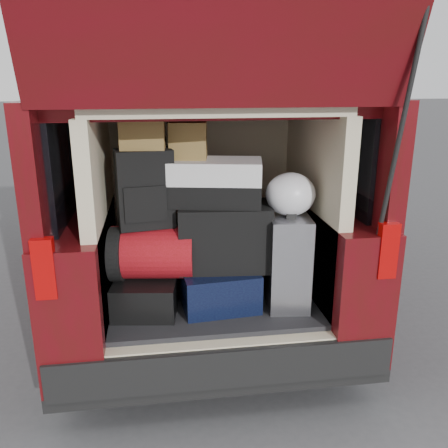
{
  "coord_description": "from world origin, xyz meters",
  "views": [
    {
      "loc": [
        -0.32,
        -2.51,
        1.88
      ],
      "look_at": [
        0.07,
        0.2,
        1.04
      ],
      "focal_mm": 38.0,
      "sensor_mm": 36.0,
      "label": 1
    }
  ],
  "objects": [
    {
      "name": "ground",
      "position": [
        0.0,
        0.0,
        0.0
      ],
      "size": [
        80.0,
        80.0,
        0.0
      ],
      "primitive_type": "plane",
      "color": "#3B3B3D",
      "rests_on": "ground"
    },
    {
      "name": "minivan",
      "position": [
        0.0,
        1.86,
        0.91
      ],
      "size": [
        1.9,
        5.35,
        2.77
      ],
      "color": "black",
      "rests_on": "ground"
    },
    {
      "name": "load_floor",
      "position": [
        0.0,
        0.28,
        0.28
      ],
      "size": [
        1.24,
        1.05,
        0.55
      ],
      "primitive_type": "cube",
      "color": "black",
      "rests_on": "ground"
    },
    {
      "name": "black_hardshell",
      "position": [
        -0.4,
        0.15,
        0.65
      ],
      "size": [
        0.43,
        0.54,
        0.2
      ],
      "primitive_type": "cube",
      "rotation": [
        0.0,
        0.0,
        -0.14
      ],
      "color": "black",
      "rests_on": "load_floor"
    },
    {
      "name": "navy_hardshell",
      "position": [
        0.02,
        0.18,
        0.67
      ],
      "size": [
        0.49,
        0.58,
        0.24
      ],
      "primitive_type": "cube",
      "rotation": [
        0.0,
        0.0,
        0.09
      ],
      "color": "black",
      "rests_on": "load_floor"
    },
    {
      "name": "silver_roller",
      "position": [
        0.44,
        0.08,
        0.83
      ],
      "size": [
        0.27,
        0.4,
        0.56
      ],
      "primitive_type": "cube",
      "rotation": [
        0.0,
        0.0,
        -0.11
      ],
      "color": "white",
      "rests_on": "load_floor"
    },
    {
      "name": "red_duffel",
      "position": [
        -0.36,
        0.13,
        0.9
      ],
      "size": [
        0.51,
        0.37,
        0.31
      ],
      "primitive_type": "cube",
      "rotation": [
        0.0,
        0.0,
        -0.13
      ],
      "color": "maroon",
      "rests_on": "black_hardshell"
    },
    {
      "name": "black_soft_case",
      "position": [
        0.07,
        0.14,
        0.98
      ],
      "size": [
        0.56,
        0.36,
        0.39
      ],
      "primitive_type": "cube",
      "rotation": [
        0.0,
        0.0,
        -0.08
      ],
      "color": "black",
      "rests_on": "navy_hardshell"
    },
    {
      "name": "backpack",
      "position": [
        -0.39,
        0.15,
        1.28
      ],
      "size": [
        0.34,
        0.24,
        0.45
      ],
      "primitive_type": "cube",
      "rotation": [
        0.0,
        0.0,
        0.16
      ],
      "color": "black",
      "rests_on": "red_duffel"
    },
    {
      "name": "twotone_duffel",
      "position": [
        -0.0,
        0.18,
        1.3
      ],
      "size": [
        0.63,
        0.41,
        0.26
      ],
      "primitive_type": "cube",
      "rotation": [
        0.0,
        0.0,
        -0.2
      ],
      "color": "silver",
      "rests_on": "black_soft_case"
    },
    {
      "name": "grocery_sack_lower",
      "position": [
        -0.38,
        0.18,
        1.61
      ],
      "size": [
        0.26,
        0.21,
        0.22
      ],
      "primitive_type": "cube",
      "rotation": [
        0.0,
        0.0,
        -0.07
      ],
      "color": "olive",
      "rests_on": "backpack"
    },
    {
      "name": "grocery_sack_upper",
      "position": [
        -0.13,
        0.24,
        1.54
      ],
      "size": [
        0.23,
        0.2,
        0.21
      ],
      "primitive_type": "cube",
      "rotation": [
        0.0,
        0.0,
        -0.15
      ],
      "color": "olive",
      "rests_on": "twotone_duffel"
    },
    {
      "name": "plastic_bag_right",
      "position": [
        0.45,
        0.08,
        1.24
      ],
      "size": [
        0.33,
        0.31,
        0.25
      ],
      "primitive_type": "ellipsoid",
      "rotation": [
        0.0,
        0.0,
        -0.15
      ],
      "color": "white",
      "rests_on": "silver_roller"
    }
  ]
}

